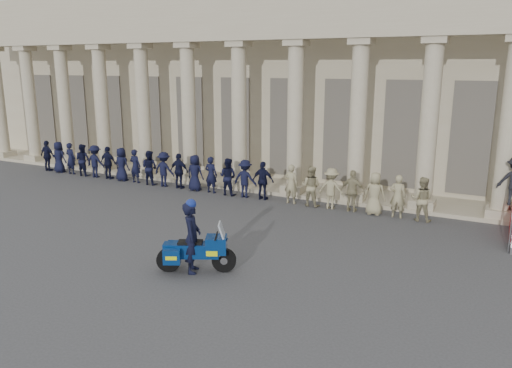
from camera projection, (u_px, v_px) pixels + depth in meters
The scene contains 5 objects.
ground at pixel (146, 251), 14.63m from camera, with size 90.00×90.00×0.00m, color #39393B.
building at pixel (322, 80), 26.33m from camera, with size 40.00×12.50×9.00m.
officer_rank at pixel (198, 173), 21.46m from camera, with size 19.35×0.59×1.57m.
motorcycle at pixel (197, 251), 13.08m from camera, with size 1.95×1.32×1.35m.
rider at pixel (192, 236), 12.99m from camera, with size 0.72×0.83×2.00m.
Camera 1 is at (9.14, -10.78, 5.34)m, focal length 35.00 mm.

